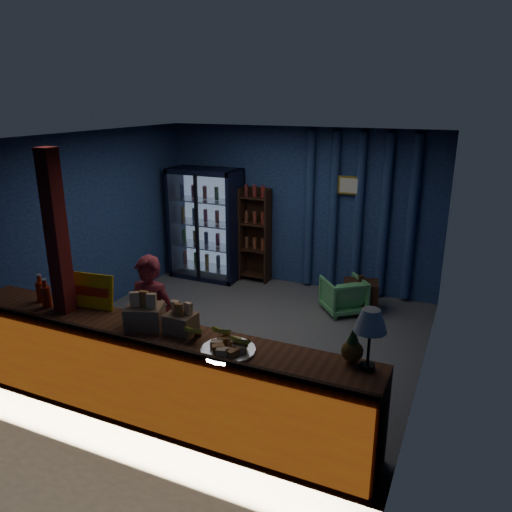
{
  "coord_description": "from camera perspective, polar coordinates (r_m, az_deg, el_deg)",
  "views": [
    {
      "loc": [
        2.66,
        -5.37,
        3.05
      ],
      "look_at": [
        0.32,
        -0.2,
        1.22
      ],
      "focal_mm": 35.0,
      "sensor_mm": 36.0,
      "label": 1
    }
  ],
  "objects": [
    {
      "name": "snack_box_left",
      "position": [
        4.86,
        -12.61,
        -6.58
      ],
      "size": [
        0.41,
        0.38,
        0.36
      ],
      "color": "#956D48",
      "rests_on": "counter"
    },
    {
      "name": "yellow_sign",
      "position": [
        5.41,
        -18.12,
        -3.84
      ],
      "size": [
        0.47,
        0.15,
        0.37
      ],
      "color": "yellow",
      "rests_on": "counter"
    },
    {
      "name": "support_post",
      "position": [
        5.37,
        -21.28,
        -2.44
      ],
      "size": [
        0.16,
        0.16,
        2.6
      ],
      "primitive_type": "cube",
      "color": "maroon",
      "rests_on": "ground"
    },
    {
      "name": "pineapple",
      "position": [
        4.23,
        10.96,
        -10.29
      ],
      "size": [
        0.18,
        0.18,
        0.31
      ],
      "color": "brown",
      "rests_on": "counter"
    },
    {
      "name": "counter",
      "position": [
        5.07,
        -11.62,
        -13.09
      ],
      "size": [
        4.4,
        0.57,
        0.99
      ],
      "color": "brown",
      "rests_on": "ground"
    },
    {
      "name": "curtain_folds",
      "position": [
        7.89,
        11.61,
        4.66
      ],
      "size": [
        1.74,
        0.14,
        2.5
      ],
      "color": "navy",
      "rests_on": "room_walls"
    },
    {
      "name": "soda_bottles",
      "position": [
        5.66,
        -22.47,
        -4.02
      ],
      "size": [
        0.41,
        0.18,
        0.31
      ],
      "color": "red",
      "rests_on": "counter"
    },
    {
      "name": "side_table",
      "position": [
        7.55,
        11.81,
        -4.49
      ],
      "size": [
        0.58,
        0.47,
        0.55
      ],
      "color": "#341A10",
      "rests_on": "ground"
    },
    {
      "name": "ground",
      "position": [
        6.73,
        -1.8,
        -9.14
      ],
      "size": [
        4.6,
        4.6,
        0.0
      ],
      "primitive_type": "plane",
      "color": "#515154",
      "rests_on": "ground"
    },
    {
      "name": "shopkeeper",
      "position": [
        5.49,
        -11.89,
        -7.49
      ],
      "size": [
        0.57,
        0.4,
        1.48
      ],
      "primitive_type": "imported",
      "rotation": [
        0.0,
        0.0,
        0.09
      ],
      "color": "maroon",
      "rests_on": "ground"
    },
    {
      "name": "beverage_cooler",
      "position": [
        8.68,
        -5.51,
        3.64
      ],
      "size": [
        1.2,
        0.62,
        1.9
      ],
      "color": "black",
      "rests_on": "ground"
    },
    {
      "name": "pastry_tray",
      "position": [
        4.37,
        -3.2,
        -10.54
      ],
      "size": [
        0.48,
        0.48,
        0.08
      ],
      "color": "silver",
      "rests_on": "counter"
    },
    {
      "name": "room_walls",
      "position": [
        6.17,
        -1.94,
        3.95
      ],
      "size": [
        4.6,
        4.6,
        4.6
      ],
      "color": "navy",
      "rests_on": "ground"
    },
    {
      "name": "framed_picture",
      "position": [
        7.8,
        10.66,
        7.93
      ],
      "size": [
        0.36,
        0.04,
        0.28
      ],
      "color": "gold",
      "rests_on": "room_walls"
    },
    {
      "name": "snack_box_centre",
      "position": [
        4.72,
        -8.6,
        -7.4
      ],
      "size": [
        0.28,
        0.23,
        0.29
      ],
      "color": "#956D48",
      "rests_on": "counter"
    },
    {
      "name": "table_lamp",
      "position": [
        4.04,
        12.97,
        -7.45
      ],
      "size": [
        0.27,
        0.27,
        0.52
      ],
      "color": "black",
      "rests_on": "counter"
    },
    {
      "name": "banana_bunches",
      "position": [
        4.57,
        -5.29,
        -8.52
      ],
      "size": [
        0.93,
        0.28,
        0.15
      ],
      "color": "yellow",
      "rests_on": "counter"
    },
    {
      "name": "bottle_shelf",
      "position": [
        8.46,
        -0.0,
        2.38
      ],
      "size": [
        0.5,
        0.28,
        1.6
      ],
      "color": "#341A10",
      "rests_on": "ground"
    },
    {
      "name": "green_chair",
      "position": [
        7.45,
        9.96,
        -4.42
      ],
      "size": [
        0.8,
        0.8,
        0.53
      ],
      "primitive_type": "imported",
      "rotation": [
        0.0,
        0.0,
        3.82
      ],
      "color": "#59B365",
      "rests_on": "ground"
    }
  ]
}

